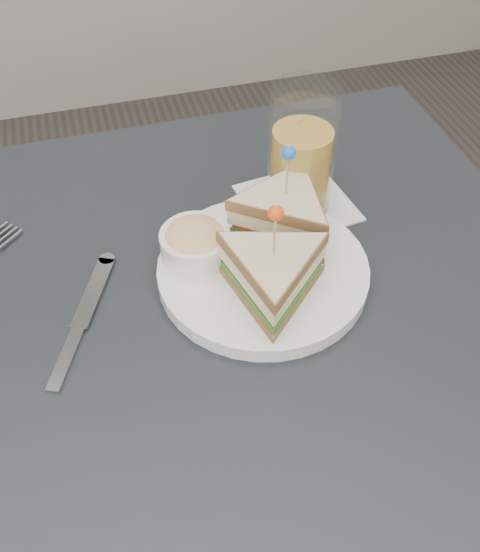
% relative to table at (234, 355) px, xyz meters
% --- Properties ---
extents(table, '(0.80, 0.80, 0.75)m').
position_rel_table_xyz_m(table, '(0.00, 0.00, 0.00)').
color(table, black).
rests_on(table, ground).
extents(plate_meal, '(0.29, 0.29, 0.14)m').
position_rel_table_xyz_m(plate_meal, '(0.05, 0.05, 0.12)').
color(plate_meal, white).
rests_on(plate_meal, table).
extents(cutlery_knife, '(0.10, 0.19, 0.01)m').
position_rel_table_xyz_m(cutlery_knife, '(-0.16, 0.03, 0.08)').
color(cutlery_knife, '#B4B7C0').
rests_on(cutlery_knife, table).
extents(drink_set, '(0.15, 0.15, 0.17)m').
position_rel_table_xyz_m(drink_set, '(0.13, 0.16, 0.15)').
color(drink_set, silver).
rests_on(drink_set, table).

